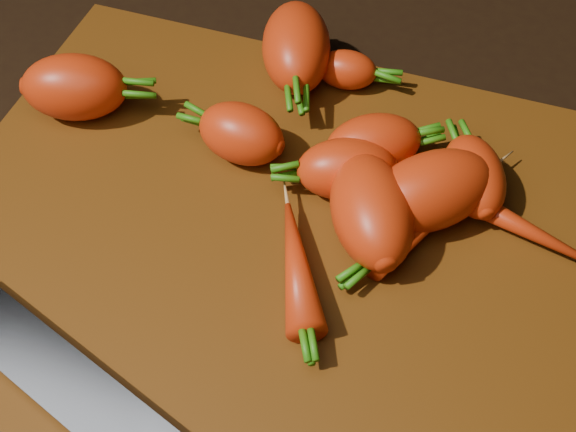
% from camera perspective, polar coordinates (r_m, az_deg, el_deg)
% --- Properties ---
extents(ground, '(2.00, 2.00, 0.01)m').
position_cam_1_polar(ground, '(0.57, -0.32, -2.93)').
color(ground, black).
extents(cutting_board, '(0.50, 0.40, 0.01)m').
position_cam_1_polar(cutting_board, '(0.56, -0.33, -2.28)').
color(cutting_board, '#512B0B').
rests_on(cutting_board, ground).
extents(carrot_0, '(0.09, 0.07, 0.05)m').
position_cam_1_polar(carrot_0, '(0.65, -14.95, 8.84)').
color(carrot_0, red).
rests_on(carrot_0, cutting_board).
extents(carrot_1, '(0.07, 0.05, 0.05)m').
position_cam_1_polar(carrot_1, '(0.60, -3.35, 5.87)').
color(carrot_1, red).
rests_on(carrot_1, cutting_board).
extents(carrot_2, '(0.08, 0.11, 0.06)m').
position_cam_1_polar(carrot_2, '(0.66, 0.60, 11.93)').
color(carrot_2, red).
rests_on(carrot_2, cutting_board).
extents(carrot_3, '(0.09, 0.11, 0.05)m').
position_cam_1_polar(carrot_3, '(0.54, 5.96, 0.36)').
color(carrot_3, red).
rests_on(carrot_3, cutting_board).
extents(carrot_4, '(0.08, 0.07, 0.04)m').
position_cam_1_polar(carrot_4, '(0.57, 4.17, 3.37)').
color(carrot_4, red).
rests_on(carrot_4, cutting_board).
extents(carrot_5, '(0.05, 0.04, 0.03)m').
position_cam_1_polar(carrot_5, '(0.66, 4.21, 10.34)').
color(carrot_5, red).
rests_on(carrot_5, cutting_board).
extents(carrot_6, '(0.07, 0.08, 0.04)m').
position_cam_1_polar(carrot_6, '(0.58, 13.07, 2.77)').
color(carrot_6, red).
rests_on(carrot_6, cutting_board).
extents(carrot_7, '(0.09, 0.13, 0.03)m').
position_cam_1_polar(carrot_7, '(0.57, 10.26, 0.17)').
color(carrot_7, red).
rests_on(carrot_7, cutting_board).
extents(carrot_8, '(0.14, 0.07, 0.02)m').
position_cam_1_polar(carrot_8, '(0.58, 14.86, -0.02)').
color(carrot_8, red).
rests_on(carrot_8, cutting_board).
extents(carrot_9, '(0.07, 0.11, 0.03)m').
position_cam_1_polar(carrot_9, '(0.53, 0.63, -3.49)').
color(carrot_9, red).
rests_on(carrot_9, cutting_board).
extents(carrot_10, '(0.11, 0.10, 0.05)m').
position_cam_1_polar(carrot_10, '(0.56, 10.14, 1.76)').
color(carrot_10, red).
rests_on(carrot_10, cutting_board).
extents(carrot_11, '(0.08, 0.08, 0.04)m').
position_cam_1_polar(carrot_11, '(0.59, 6.10, 5.11)').
color(carrot_11, red).
rests_on(carrot_11, cutting_board).
extents(knife, '(0.34, 0.14, 0.02)m').
position_cam_1_polar(knife, '(0.50, -13.26, -13.32)').
color(knife, gray).
rests_on(knife, cutting_board).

